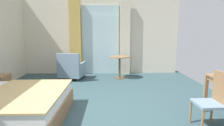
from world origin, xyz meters
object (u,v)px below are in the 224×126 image
(desk_chair, at_px, (214,98))
(armchair_by_window, at_px, (71,69))
(bed, at_px, (3,105))
(round_cafe_table, at_px, (120,62))

(desk_chair, distance_m, armchair_by_window, 4.31)
(bed, distance_m, round_cafe_table, 3.75)
(armchair_by_window, distance_m, round_cafe_table, 1.61)
(desk_chair, relative_size, round_cafe_table, 1.25)
(armchair_by_window, bearing_deg, round_cafe_table, 4.51)
(bed, distance_m, desk_chair, 3.54)
(desk_chair, bearing_deg, bed, 173.89)
(desk_chair, bearing_deg, armchair_by_window, 131.43)
(bed, height_order, desk_chair, bed)
(desk_chair, distance_m, round_cafe_table, 3.59)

